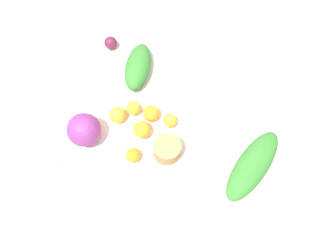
{
  "coord_description": "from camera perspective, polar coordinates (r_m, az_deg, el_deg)",
  "views": [
    {
      "loc": [
        -0.36,
        0.5,
        2.2
      ],
      "look_at": [
        0.0,
        0.0,
        0.77
      ],
      "focal_mm": 35.0,
      "sensor_mm": 36.0,
      "label": 1
    }
  ],
  "objects": [
    {
      "name": "dining_table",
      "position": [
        1.66,
        0.0,
        -1.66
      ],
      "size": [
        1.36,
        0.86,
        0.75
      ],
      "color": "silver",
      "rests_on": "ground_plane"
    },
    {
      "name": "ground_plane",
      "position": [
        2.28,
        0.0,
        -7.74
      ],
      "size": [
        8.0,
        8.0,
        0.0
      ],
      "primitive_type": "plane",
      "color": "#B2A899"
    },
    {
      "name": "cabbage_purple",
      "position": [
        1.53,
        -14.41,
        -0.66
      ],
      "size": [
        0.16,
        0.16,
        0.16
      ],
      "primitive_type": "sphere",
      "color": "#7A2D75",
      "rests_on": "dining_table"
    },
    {
      "name": "paper_bag",
      "position": [
        1.48,
        -0.18,
        -4.08
      ],
      "size": [
        0.13,
        0.13,
        0.1
      ],
      "primitive_type": "cylinder",
      "color": "#997047",
      "rests_on": "dining_table"
    },
    {
      "name": "greens_bunch_dandelion",
      "position": [
        1.51,
        14.54,
        -6.64
      ],
      "size": [
        0.14,
        0.39,
        0.08
      ],
      "primitive_type": "ellipsoid",
      "rotation": [
        0.0,
        0.0,
        1.55
      ],
      "color": "#2D6B28",
      "rests_on": "dining_table"
    },
    {
      "name": "orange_5",
      "position": [
        1.55,
        0.34,
        1.0
      ],
      "size": [
        0.07,
        0.07,
        0.07
      ],
      "primitive_type": "sphere",
      "color": "orange",
      "rests_on": "dining_table"
    },
    {
      "name": "orange_3",
      "position": [
        1.53,
        -4.53,
        -0.65
      ],
      "size": [
        0.08,
        0.08,
        0.08
      ],
      "primitive_type": "sphere",
      "color": "orange",
      "rests_on": "dining_table"
    },
    {
      "name": "orange_0",
      "position": [
        1.57,
        -8.81,
        1.92
      ],
      "size": [
        0.08,
        0.08,
        0.08
      ],
      "primitive_type": "sphere",
      "color": "orange",
      "rests_on": "dining_table"
    },
    {
      "name": "orange_1",
      "position": [
        1.49,
        -6.12,
        -5.11
      ],
      "size": [
        0.07,
        0.07,
        0.07
      ],
      "primitive_type": "sphere",
      "color": "orange",
      "rests_on": "dining_table"
    },
    {
      "name": "orange_2",
      "position": [
        1.56,
        -2.98,
        2.27
      ],
      "size": [
        0.08,
        0.08,
        0.08
      ],
      "primitive_type": "sphere",
      "color": "orange",
      "rests_on": "dining_table"
    },
    {
      "name": "beet_root",
      "position": [
        1.81,
        -9.96,
        14.07
      ],
      "size": [
        0.07,
        0.07,
        0.07
      ],
      "primitive_type": "sphere",
      "color": "#5B1933",
      "rests_on": "dining_table"
    },
    {
      "name": "greens_bunch_chard",
      "position": [
        1.68,
        -5.27,
        10.25
      ],
      "size": [
        0.23,
        0.3,
        0.1
      ],
      "primitive_type": "ellipsoid",
      "rotation": [
        0.0,
        0.0,
        2.03
      ],
      "color": "#2D6B28",
      "rests_on": "dining_table"
    },
    {
      "name": "orange_4",
      "position": [
        1.58,
        -6.07,
        3.11
      ],
      "size": [
        0.07,
        0.07,
        0.07
      ],
      "primitive_type": "sphere",
      "color": "orange",
      "rests_on": "dining_table"
    }
  ]
}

